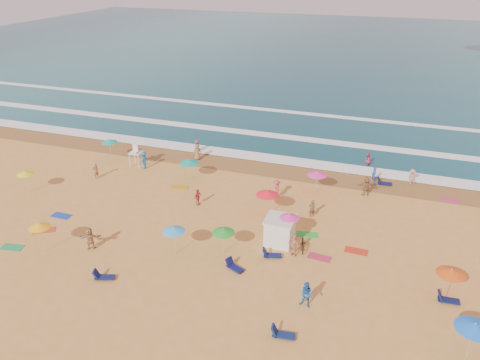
% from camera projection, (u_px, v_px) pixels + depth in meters
% --- Properties ---
extents(ground, '(220.00, 220.00, 0.00)m').
position_uv_depth(ground, '(229.00, 229.00, 37.74)').
color(ground, gold).
rests_on(ground, ground).
extents(ocean, '(220.00, 140.00, 0.18)m').
position_uv_depth(ocean, '(354.00, 50.00, 109.28)').
color(ocean, '#0C4756').
rests_on(ocean, ground).
extents(wet_sand, '(220.00, 220.00, 0.00)m').
position_uv_depth(wet_sand, '(271.00, 169.00, 48.38)').
color(wet_sand, olive).
rests_on(wet_sand, ground).
extents(surf_foam, '(200.00, 18.70, 0.05)m').
position_uv_depth(surf_foam, '(291.00, 140.00, 55.85)').
color(surf_foam, white).
rests_on(surf_foam, ground).
extents(cabana, '(2.00, 2.00, 2.00)m').
position_uv_depth(cabana, '(280.00, 231.00, 35.56)').
color(cabana, white).
rests_on(cabana, ground).
extents(cabana_roof, '(2.20, 2.20, 0.12)m').
position_uv_depth(cabana_roof, '(280.00, 219.00, 35.10)').
color(cabana_roof, silver).
rests_on(cabana_roof, cabana).
extents(bicycle, '(1.05, 1.98, 0.99)m').
position_uv_depth(bicycle, '(303.00, 243.00, 34.96)').
color(bicycle, black).
rests_on(bicycle, ground).
extents(lifeguard_stand, '(1.20, 1.20, 2.10)m').
position_uv_depth(lifeguard_stand, '(136.00, 157.00, 48.56)').
color(lifeguard_stand, white).
rests_on(lifeguard_stand, ground).
extents(beach_umbrellas, '(55.80, 28.46, 0.73)m').
position_uv_depth(beach_umbrellas, '(225.00, 211.00, 36.13)').
color(beach_umbrellas, green).
rests_on(beach_umbrellas, ground).
extents(loungers, '(65.71, 23.44, 0.34)m').
position_uv_depth(loungers, '(289.00, 261.00, 33.55)').
color(loungers, '#0F164C').
rests_on(loungers, ground).
extents(towels, '(40.73, 25.70, 0.03)m').
position_uv_depth(towels, '(245.00, 247.00, 35.40)').
color(towels, red).
rests_on(towels, ground).
extents(beachgoers, '(30.34, 24.60, 2.11)m').
position_uv_depth(beachgoers, '(257.00, 188.00, 42.51)').
color(beachgoers, olive).
rests_on(beachgoers, ground).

